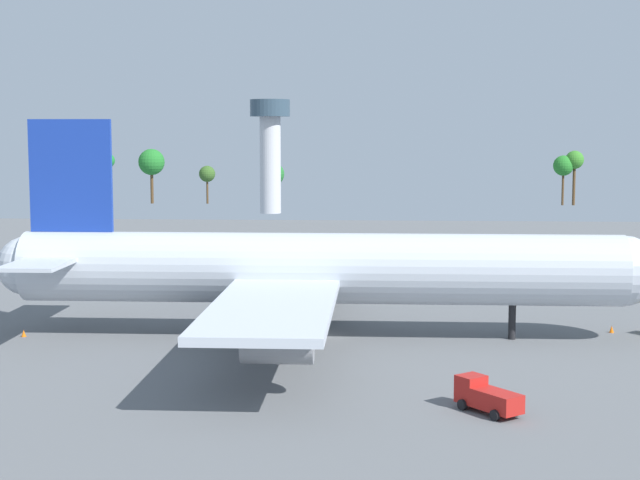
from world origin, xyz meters
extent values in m
plane|color=slate|center=(0.00, 0.00, 0.00)|extent=(253.96, 253.96, 0.00)
cylinder|color=silver|center=(0.00, 0.00, 6.69)|extent=(57.30, 6.76, 6.76)
sphere|color=silver|center=(28.65, 0.00, 6.69)|extent=(6.63, 6.63, 6.63)
sphere|color=silver|center=(-28.65, 0.00, 6.69)|extent=(5.75, 5.75, 5.75)
cube|color=#19389E|center=(-24.07, 0.00, 15.48)|extent=(8.02, 0.50, 10.82)
cube|color=silver|center=(-25.21, -5.37, 7.70)|extent=(5.16, 10.14, 0.36)
cube|color=silver|center=(-25.21, 5.37, 7.70)|extent=(5.16, 10.14, 0.36)
cube|color=silver|center=(-2.87, -15.61, 5.67)|extent=(9.74, 27.16, 0.70)
cube|color=silver|center=(-2.87, 15.61, 5.67)|extent=(9.74, 27.16, 0.70)
cylinder|color=gray|center=(-1.87, -11.53, 3.90)|extent=(5.41, 2.84, 2.84)
cylinder|color=gray|center=(-1.87, -21.58, 3.90)|extent=(5.41, 2.84, 2.84)
cylinder|color=gray|center=(-1.87, 11.53, 3.90)|extent=(5.41, 2.84, 2.84)
cylinder|color=gray|center=(-1.87, 21.58, 3.90)|extent=(5.41, 2.84, 2.84)
cylinder|color=black|center=(18.34, 0.00, 1.65)|extent=(0.70, 0.70, 3.30)
cylinder|color=black|center=(-2.87, -3.72, 1.65)|extent=(0.70, 0.70, 3.30)
cylinder|color=black|center=(-2.87, 3.72, 1.65)|extent=(0.70, 0.70, 3.30)
cube|color=#B21E19|center=(12.26, -23.62, 1.36)|extent=(2.45, 2.41, 1.95)
cube|color=#B21E19|center=(13.86, -25.63, 1.04)|extent=(3.65, 3.92, 1.31)
cylinder|color=black|center=(13.15, -23.12, 0.38)|extent=(0.70, 0.77, 0.77)
cylinder|color=black|center=(11.57, -24.38, 0.38)|extent=(0.70, 0.77, 0.77)
cylinder|color=black|center=(15.15, -25.62, 0.38)|extent=(0.70, 0.77, 0.77)
cylinder|color=black|center=(13.56, -26.88, 0.38)|extent=(0.70, 0.77, 0.77)
cube|color=silver|center=(13.35, 33.14, 1.45)|extent=(2.39, 2.30, 1.90)
cube|color=white|center=(14.56, 31.69, 1.17)|extent=(3.14, 3.19, 1.33)
cylinder|color=black|center=(14.23, 33.79, 0.50)|extent=(0.86, 0.95, 1.01)
cylinder|color=black|center=(12.55, 32.38, 0.50)|extent=(0.86, 0.95, 1.01)
cylinder|color=black|center=(15.74, 31.99, 0.50)|extent=(0.86, 0.95, 1.01)
cylinder|color=black|center=(14.06, 30.58, 0.50)|extent=(0.86, 0.95, 1.01)
cube|color=silver|center=(31.64, 26.59, 1.22)|extent=(2.06, 1.85, 1.61)
cube|color=#4C8C4C|center=(31.15, 24.73, 1.07)|extent=(2.31, 2.77, 1.31)
cylinder|color=black|center=(32.57, 26.33, 0.42)|extent=(0.48, 0.88, 0.83)
cylinder|color=black|center=(30.70, 26.82, 0.42)|extent=(0.48, 0.88, 0.83)
cylinder|color=black|center=(31.96, 24.02, 0.42)|extent=(0.48, 0.88, 0.83)
cylinder|color=black|center=(30.09, 24.52, 0.42)|extent=(0.48, 0.88, 0.83)
cone|color=orange|center=(28.57, 3.65, 0.34)|extent=(0.47, 0.47, 0.67)
cone|color=orange|center=(-28.57, -1.71, 0.33)|extent=(0.47, 0.47, 0.67)
cylinder|color=silver|center=(-21.00, 145.82, 11.84)|extent=(5.15, 5.15, 23.67)
cylinder|color=#334756|center=(-21.00, 145.82, 25.73)|extent=(9.79, 9.79, 4.11)
cylinder|color=#51381E|center=(-71.28, 176.99, 3.91)|extent=(0.56, 0.56, 7.81)
sphere|color=#2C632E|center=(-71.28, 176.99, 9.14)|extent=(4.41, 4.41, 4.41)
cylinder|color=#51381E|center=(-70.29, 176.99, 5.40)|extent=(0.77, 0.77, 10.80)
sphere|color=#1E7C2E|center=(-70.29, 176.99, 12.00)|extent=(4.00, 4.00, 4.00)
cylinder|color=#51381E|center=(-57.87, 176.99, 4.71)|extent=(0.85, 0.85, 9.42)
sphere|color=#237629|center=(-57.87, 176.99, 11.61)|extent=(7.32, 7.32, 7.32)
cylinder|color=#51381E|center=(-42.21, 176.99, 3.49)|extent=(0.59, 0.59, 6.98)
sphere|color=#365D23|center=(-42.21, 176.99, 8.34)|extent=(4.55, 4.55, 4.55)
cylinder|color=#51381E|center=(-24.37, 176.99, 4.12)|extent=(0.63, 0.63, 8.23)
sphere|color=#266D29|center=(-24.37, 176.99, 9.88)|extent=(5.48, 5.48, 5.48)
cylinder|color=#51381E|center=(-23.85, 176.99, 3.19)|extent=(0.85, 0.85, 6.38)
sphere|color=#25702D|center=(-23.85, 176.99, 8.34)|extent=(6.51, 6.51, 6.51)
cylinder|color=#51381E|center=(55.86, 176.99, 4.58)|extent=(0.63, 0.63, 9.16)
sphere|color=#277B27|center=(55.86, 176.99, 10.83)|extent=(5.57, 5.57, 5.57)
cylinder|color=#51381E|center=(58.83, 176.99, 5.46)|extent=(0.79, 0.79, 10.92)
sphere|color=#378027|center=(58.83, 176.99, 12.41)|extent=(4.98, 4.98, 4.98)
camera|label=1|loc=(5.55, -92.12, 19.51)|focal=54.64mm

